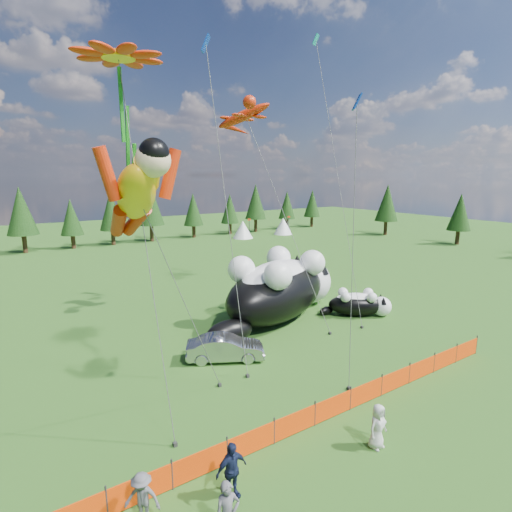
# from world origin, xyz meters

# --- Properties ---
(ground) EXTENTS (160.00, 160.00, 0.00)m
(ground) POSITION_xyz_m (0.00, 0.00, 0.00)
(ground) COLOR #113D0B
(ground) RESTS_ON ground
(safety_fence) EXTENTS (22.06, 0.06, 1.10)m
(safety_fence) POSITION_xyz_m (0.00, -3.00, 0.50)
(safety_fence) COLOR #262626
(safety_fence) RESTS_ON ground
(tree_line) EXTENTS (90.00, 4.00, 8.00)m
(tree_line) POSITION_xyz_m (0.00, 45.00, 4.00)
(tree_line) COLOR black
(tree_line) RESTS_ON ground
(festival_tents) EXTENTS (50.00, 3.20, 2.80)m
(festival_tents) POSITION_xyz_m (11.00, 40.00, 1.40)
(festival_tents) COLOR white
(festival_tents) RESTS_ON ground
(cat_large) EXTENTS (12.52, 7.77, 4.70)m
(cat_large) POSITION_xyz_m (5.41, 7.78, 2.23)
(cat_large) COLOR black
(cat_large) RESTS_ON ground
(cat_small) EXTENTS (4.50, 3.77, 1.88)m
(cat_small) POSITION_xyz_m (10.28, 5.00, 0.89)
(cat_small) COLOR black
(cat_small) RESTS_ON ground
(car) EXTENTS (4.38, 3.27, 1.38)m
(car) POSITION_xyz_m (-1.13, 4.09, 0.69)
(car) COLOR #AAAAAF
(car) RESTS_ON ground
(spectator_c) EXTENTS (1.13, 0.64, 1.88)m
(spectator_c) POSITION_xyz_m (-5.57, -4.29, 0.94)
(spectator_c) COLOR #151D3B
(spectator_c) RESTS_ON ground
(spectator_d) EXTENTS (1.16, 1.06, 1.61)m
(spectator_d) POSITION_xyz_m (-8.17, -3.72, 0.81)
(spectator_d) COLOR #535358
(spectator_d) RESTS_ON ground
(spectator_e) EXTENTS (0.87, 0.60, 1.70)m
(spectator_e) POSITION_xyz_m (0.06, -5.22, 0.85)
(spectator_e) COLOR beige
(spectator_e) RESTS_ON ground
(superhero_kite) EXTENTS (6.54, 4.97, 11.69)m
(superhero_kite) POSITION_xyz_m (-6.93, -0.70, 9.28)
(superhero_kite) COLOR yellow
(superhero_kite) RESTS_ON ground
(gecko_kite) EXTENTS (5.91, 11.48, 16.17)m
(gecko_kite) POSITION_xyz_m (4.80, 11.69, 14.00)
(gecko_kite) COLOR red
(gecko_kite) RESTS_ON ground
(flower_kite) EXTENTS (3.30, 3.72, 14.00)m
(flower_kite) POSITION_xyz_m (-6.76, 0.91, 13.60)
(flower_kite) COLOR red
(flower_kite) RESTS_ON ground
(diamond_kite_a) EXTENTS (0.97, 3.33, 16.69)m
(diamond_kite_a) POSITION_xyz_m (-1.65, 4.41, 15.23)
(diamond_kite_a) COLOR #0C3CB7
(diamond_kite_a) RESTS_ON ground
(diamond_kite_b) EXTENTS (2.30, 7.70, 20.90)m
(diamond_kite_b) POSITION_xyz_m (10.19, 10.00, 18.45)
(diamond_kite_b) COLOR #0DA39A
(diamond_kite_b) RESTS_ON ground
(diamond_kite_c) EXTENTS (1.18, 1.58, 13.72)m
(diamond_kite_c) POSITION_xyz_m (2.89, -0.83, 12.38)
(diamond_kite_c) COLOR #0C3CB7
(diamond_kite_c) RESTS_ON ground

